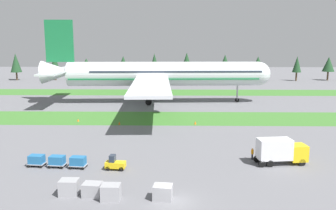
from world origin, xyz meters
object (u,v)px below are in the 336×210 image
(uld_container_3, at_px, (163,192))
(taxiway_marker_1, at_px, (78,120))
(baggage_tug, at_px, (115,164))
(taxiway_marker_2, at_px, (195,123))
(ground_crew_marshaller, at_px, (252,153))
(catering_truck, at_px, (281,150))
(airliner, at_px, (157,74))
(cargo_dolly_lead, at_px, (78,161))
(taxiway_marker_0, at_px, (119,123))
(cargo_dolly_third, at_px, (37,160))
(uld_container_2, at_px, (111,192))
(uld_container_1, at_px, (69,187))
(uld_container_0, at_px, (92,190))
(cargo_dolly_second, at_px, (57,160))

(uld_container_3, xyz_separation_m, taxiway_marker_1, (-19.10, 37.69, -0.55))
(baggage_tug, height_order, taxiway_marker_2, baggage_tug)
(ground_crew_marshaller, bearing_deg, taxiway_marker_2, -164.81)
(catering_truck, distance_m, taxiway_marker_2, 26.01)
(airliner, distance_m, uld_container_3, 61.74)
(airliner, bearing_deg, cargo_dolly_lead, -11.38)
(ground_crew_marshaller, bearing_deg, airliner, -163.88)
(catering_truck, relative_size, taxiway_marker_2, 10.52)
(taxiway_marker_0, bearing_deg, taxiway_marker_1, 162.89)
(catering_truck, xyz_separation_m, ground_crew_marshaller, (-3.44, 1.83, -1.01))
(cargo_dolly_third, distance_m, uld_container_2, 15.66)
(catering_truck, height_order, ground_crew_marshaller, catering_truck)
(airliner, relative_size, taxiway_marker_0, 122.44)
(catering_truck, height_order, uld_container_3, catering_truck)
(ground_crew_marshaller, relative_size, uld_container_1, 0.87)
(uld_container_2, xyz_separation_m, taxiway_marker_2, (10.97, 35.57, -0.51))
(airliner, distance_m, uld_container_1, 61.15)
(baggage_tug, relative_size, uld_container_0, 1.36)
(airliner, xyz_separation_m, baggage_tug, (-3.09, -52.26, -7.14))
(cargo_dolly_lead, xyz_separation_m, uld_container_1, (1.30, -8.59, -0.03))
(cargo_dolly_third, bearing_deg, cargo_dolly_lead, 90.00)
(baggage_tug, distance_m, ground_crew_marshaller, 19.42)
(airliner, distance_m, taxiway_marker_0, 28.19)
(ground_crew_marshaller, bearing_deg, uld_container_3, -44.93)
(taxiway_marker_0, bearing_deg, cargo_dolly_second, -100.17)
(uld_container_0, xyz_separation_m, taxiway_marker_0, (-2.28, 34.21, -0.44))
(airliner, distance_m, uld_container_0, 61.13)
(baggage_tug, bearing_deg, ground_crew_marshaller, 108.69)
(uld_container_1, bearing_deg, baggage_tug, 65.44)
(taxiway_marker_0, height_order, taxiway_marker_1, taxiway_marker_0)
(catering_truck, xyz_separation_m, taxiway_marker_0, (-25.74, 23.36, -1.64))
(taxiway_marker_2, bearing_deg, ground_crew_marshaller, -72.63)
(cargo_dolly_third, relative_size, taxiway_marker_2, 3.42)
(baggage_tug, distance_m, taxiway_marker_0, 26.14)
(airliner, bearing_deg, uld_container_2, -4.38)
(taxiway_marker_0, bearing_deg, uld_container_2, -82.77)
(baggage_tug, height_order, taxiway_marker_1, baggage_tug)
(cargo_dolly_second, bearing_deg, airliner, 173.61)
(baggage_tug, xyz_separation_m, cargo_dolly_third, (-10.77, 1.06, 0.10))
(uld_container_1, relative_size, uld_container_3, 1.00)
(catering_truck, xyz_separation_m, uld_container_2, (-21.29, -11.74, -1.10))
(baggage_tug, height_order, cargo_dolly_lead, baggage_tug)
(uld_container_3, distance_m, taxiway_marker_2, 35.76)
(uld_container_1, bearing_deg, uld_container_3, -4.82)
(airliner, bearing_deg, uld_container_3, 0.76)
(uld_container_0, bearing_deg, uld_container_2, -22.27)
(taxiway_marker_1, bearing_deg, cargo_dolly_second, -80.57)
(cargo_dolly_third, height_order, uld_container_2, uld_container_2)
(cargo_dolly_second, relative_size, uld_container_1, 1.17)
(airliner, bearing_deg, ground_crew_marshaller, 15.79)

